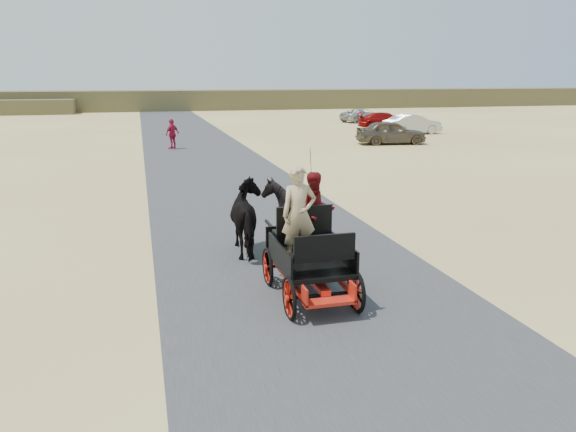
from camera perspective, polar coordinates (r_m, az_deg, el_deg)
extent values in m
plane|color=tan|center=(11.52, 1.95, -6.82)|extent=(140.00, 140.00, 0.00)
cube|color=#38383A|center=(11.52, 1.95, -6.80)|extent=(6.00, 140.00, 0.01)
cube|color=brown|center=(72.43, -12.49, 11.40)|extent=(140.00, 6.00, 2.40)
imported|color=black|center=(13.25, -3.84, -0.20)|extent=(0.91, 2.01, 1.70)
imported|color=black|center=(13.49, 0.75, 0.09)|extent=(1.37, 1.54, 1.70)
imported|color=tan|center=(10.35, 1.11, 0.18)|extent=(0.66, 0.43, 1.80)
imported|color=#660C0F|center=(11.03, 2.83, 0.43)|extent=(0.77, 0.60, 1.58)
imported|color=#A91337|center=(33.33, -11.67, 8.16)|extent=(1.03, 1.00, 1.73)
imported|color=brown|center=(35.62, 10.43, 8.36)|extent=(4.43, 2.23, 1.45)
imported|color=#B2B2B7|center=(42.26, 12.51, 9.08)|extent=(4.42, 2.03, 1.40)
imported|color=maroon|center=(45.96, 9.93, 9.51)|extent=(4.83, 3.15, 1.30)
imported|color=#B2B2B7|center=(52.66, 7.67, 10.10)|extent=(4.80, 3.21, 1.22)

